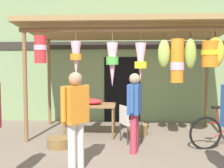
% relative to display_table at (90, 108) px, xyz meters
% --- Properties ---
extents(ground_plane, '(30.00, 30.00, 0.00)m').
position_rel_display_table_xyz_m(ground_plane, '(0.68, -0.65, -0.70)').
color(ground_plane, '#756656').
extents(shop_facade, '(11.46, 0.29, 3.80)m').
position_rel_display_table_xyz_m(shop_facade, '(0.68, 1.84, 1.20)').
color(shop_facade, '#7A9360').
rests_on(shop_facade, ground_plane).
extents(market_stall_canopy, '(5.05, 2.31, 2.81)m').
position_rel_display_table_xyz_m(market_stall_canopy, '(1.05, 0.08, 1.70)').
color(market_stall_canopy, brown).
rests_on(market_stall_canopy, ground_plane).
extents(display_table, '(1.25, 0.77, 0.79)m').
position_rel_display_table_xyz_m(display_table, '(0.00, 0.00, 0.00)').
color(display_table, brown).
rests_on(display_table, ground_plane).
extents(flower_heap_on_table, '(0.60, 0.42, 0.14)m').
position_rel_display_table_xyz_m(flower_heap_on_table, '(0.01, -0.01, 0.16)').
color(flower_heap_on_table, red).
rests_on(flower_heap_on_table, display_table).
extents(folding_chair, '(0.54, 0.54, 0.84)m').
position_rel_display_table_xyz_m(folding_chair, '(0.93, -0.51, -0.20)').
color(folding_chair, beige).
rests_on(folding_chair, ground_plane).
extents(wicker_basket_by_table, '(0.50, 0.50, 0.20)m').
position_rel_display_table_xyz_m(wicker_basket_by_table, '(-0.54, -0.96, -0.60)').
color(wicker_basket_by_table, brown).
rests_on(wicker_basket_by_table, ground_plane).
extents(wicker_basket_spare, '(0.51, 0.51, 0.27)m').
position_rel_display_table_xyz_m(wicker_basket_spare, '(1.17, 0.15, -0.57)').
color(wicker_basket_spare, olive).
rests_on(wicker_basket_spare, ground_plane).
extents(customer_foreground, '(0.42, 0.49, 1.64)m').
position_rel_display_table_xyz_m(customer_foreground, '(0.08, -2.19, 0.26)').
color(customer_foreground, silver).
rests_on(customer_foreground, ground_plane).
extents(passerby_at_right, '(0.31, 0.58, 1.59)m').
position_rel_display_table_xyz_m(passerby_at_right, '(1.06, -1.19, 0.23)').
color(passerby_at_right, '#B23347').
rests_on(passerby_at_right, ground_plane).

